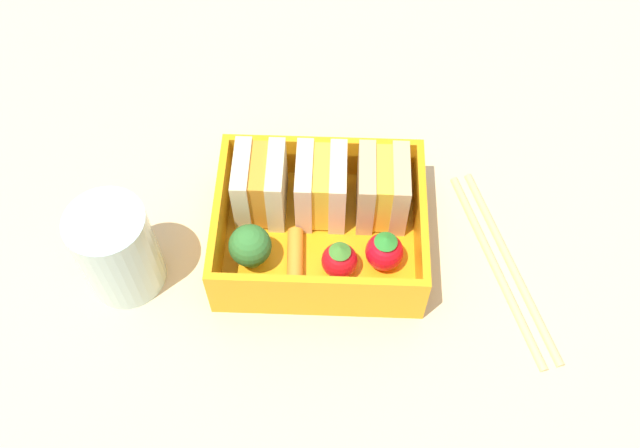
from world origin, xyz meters
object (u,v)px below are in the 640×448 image
(chopstick_pair, at_px, (504,264))
(strawberry_far_left, at_px, (384,251))
(sandwich_left, at_px, (260,185))
(sandwich_center_left, at_px, (321,187))
(sandwich_center, at_px, (382,189))
(drinking_glass, at_px, (117,250))
(carrot_stick_far_left, at_px, (295,260))
(strawberry_left, at_px, (340,260))
(broccoli_floret, at_px, (250,246))

(chopstick_pair, bearing_deg, strawberry_far_left, -176.39)
(sandwich_left, xyz_separation_m, sandwich_center_left, (0.05, 0.00, 0.00))
(sandwich_center, bearing_deg, strawberry_far_left, -87.52)
(sandwich_center_left, distance_m, drinking_glass, 0.17)
(carrot_stick_far_left, distance_m, strawberry_left, 0.04)
(broccoli_floret, relative_size, drinking_glass, 0.49)
(broccoli_floret, height_order, carrot_stick_far_left, broccoli_floret)
(strawberry_left, bearing_deg, chopstick_pair, 6.41)
(sandwich_center, distance_m, strawberry_far_left, 0.05)
(drinking_glass, bearing_deg, sandwich_center_left, 22.91)
(sandwich_center_left, height_order, drinking_glass, drinking_glass)
(drinking_glass, bearing_deg, carrot_stick_far_left, 4.17)
(sandwich_center_left, height_order, broccoli_floret, sandwich_center_left)
(carrot_stick_far_left, distance_m, chopstick_pair, 0.17)
(sandwich_left, relative_size, chopstick_pair, 0.32)
(sandwich_left, height_order, drinking_glass, drinking_glass)
(sandwich_center_left, relative_size, broccoli_floret, 1.43)
(sandwich_center, distance_m, chopstick_pair, 0.12)
(sandwich_left, height_order, strawberry_left, sandwich_left)
(sandwich_center_left, relative_size, strawberry_far_left, 1.61)
(sandwich_center_left, xyz_separation_m, drinking_glass, (-0.15, -0.06, 0.00))
(strawberry_far_left, bearing_deg, broccoli_floret, -178.11)
(sandwich_left, relative_size, drinking_glass, 0.70)
(strawberry_left, distance_m, strawberry_far_left, 0.04)
(sandwich_center_left, bearing_deg, broccoli_floret, -134.67)
(carrot_stick_far_left, bearing_deg, sandwich_left, 119.02)
(strawberry_left, xyz_separation_m, drinking_glass, (-0.17, -0.01, 0.01))
(sandwich_left, xyz_separation_m, chopstick_pair, (0.20, -0.04, -0.04))
(sandwich_center, xyz_separation_m, strawberry_left, (-0.03, -0.06, -0.01))
(broccoli_floret, height_order, chopstick_pair, broccoli_floret)
(broccoli_floret, xyz_separation_m, strawberry_far_left, (0.10, 0.00, -0.01))
(carrot_stick_far_left, xyz_separation_m, strawberry_far_left, (0.07, 0.00, 0.01))
(sandwich_left, xyz_separation_m, drinking_glass, (-0.10, -0.06, 0.00))
(chopstick_pair, relative_size, drinking_glass, 2.17)
(sandwich_center, height_order, strawberry_far_left, sandwich_center)
(broccoli_floret, bearing_deg, chopstick_pair, 2.73)
(sandwich_left, bearing_deg, drinking_glass, -148.10)
(strawberry_left, height_order, drinking_glass, drinking_glass)
(sandwich_left, bearing_deg, carrot_stick_far_left, -60.98)
(sandwich_left, xyz_separation_m, sandwich_center, (0.10, 0.00, 0.00))
(sandwich_center, relative_size, strawberry_left, 1.69)
(sandwich_center, height_order, chopstick_pair, sandwich_center)
(carrot_stick_far_left, height_order, drinking_glass, drinking_glass)
(carrot_stick_far_left, bearing_deg, sandwich_center, 38.99)
(sandwich_center_left, xyz_separation_m, strawberry_far_left, (0.05, -0.05, -0.01))
(sandwich_left, relative_size, carrot_stick_far_left, 1.10)
(broccoli_floret, xyz_separation_m, carrot_stick_far_left, (0.03, -0.00, -0.02))
(strawberry_far_left, xyz_separation_m, drinking_glass, (-0.20, -0.01, 0.01))
(sandwich_center, bearing_deg, sandwich_left, 180.00)
(chopstick_pair, bearing_deg, strawberry_left, -173.59)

